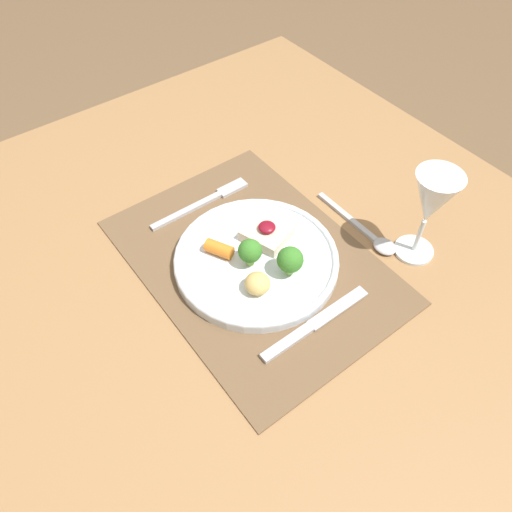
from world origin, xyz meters
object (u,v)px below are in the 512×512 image
dinner_plate (257,258)px  fork (207,201)px  spoon (371,236)px  wine_glass_near (431,203)px  knife (309,328)px

dinner_plate → fork: 0.18m
dinner_plate → spoon: dinner_plate is taller
wine_glass_near → fork: bearing=-145.3°
knife → wine_glass_near: size_ratio=1.20×
knife → spoon: (-0.08, 0.22, -0.00)m
dinner_plate → knife: (0.15, -0.01, -0.01)m
spoon → wine_glass_near: bearing=27.7°
dinner_plate → spoon: size_ratio=1.46×
fork → knife: 0.33m
spoon → wine_glass_near: wine_glass_near is taller
dinner_plate → knife: bearing=-5.5°
dinner_plate → wine_glass_near: bearing=59.3°
dinner_plate → spoon: (0.07, 0.20, -0.01)m
knife → wine_glass_near: 0.28m
fork → spoon: bearing=36.0°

